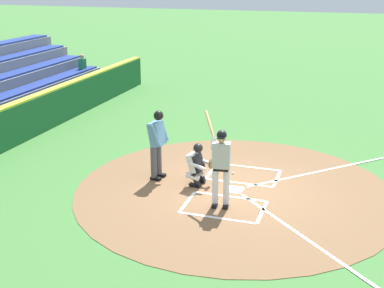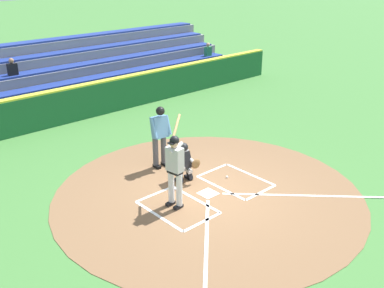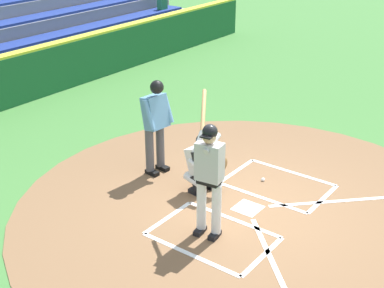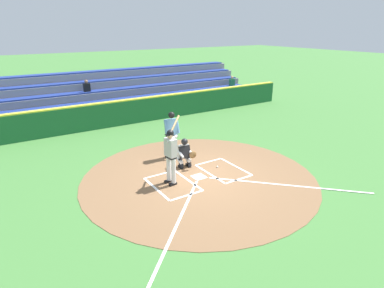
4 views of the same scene
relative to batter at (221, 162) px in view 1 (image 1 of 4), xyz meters
The scene contains 7 objects.
ground_plane 1.51m from the batter, behind, with size 120.00×120.00×0.00m, color #427A38.
dirt_circle 1.51m from the batter, behind, with size 8.00×8.00×0.01m, color brown.
home_plate_and_chalk 1.79m from the batter, 136.36° to the left, with size 7.93×4.91×0.01m.
batter is the anchor object (origin of this frame).
catcher 1.47m from the batter, 140.17° to the right, with size 0.59×0.65×1.13m.
plate_umpire 2.31m from the batter, 119.59° to the right, with size 0.61×0.45×1.86m.
baseball 2.31m from the batter, behind, with size 0.07×0.07×0.07m, color white.
Camera 1 is at (11.66, 2.68, 5.25)m, focal length 48.28 mm.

